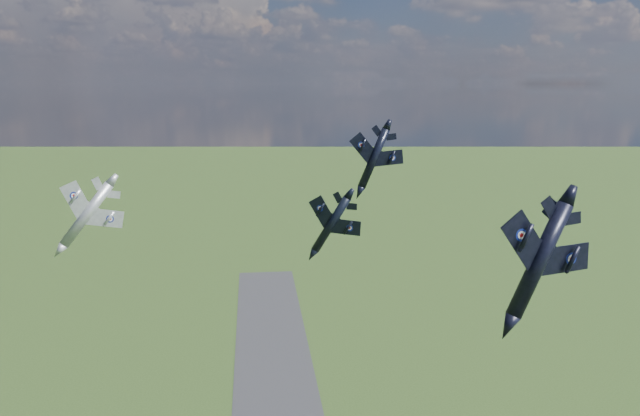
{
  "coord_description": "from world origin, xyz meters",
  "views": [
    {
      "loc": [
        -6.34,
        -71.72,
        99.05
      ],
      "look_at": [
        2.79,
        10.92,
        82.46
      ],
      "focal_mm": 35.0,
      "sensor_mm": 36.0,
      "label": 1
    }
  ],
  "objects_px": {
    "jet_lead_navy": "(331,224)",
    "jet_high_navy": "(374,158)",
    "jet_right_navy": "(539,260)",
    "jet_left_silver": "(87,214)"
  },
  "relations": [
    {
      "from": "jet_right_navy",
      "to": "jet_left_silver",
      "type": "xyz_separation_m",
      "value": [
        -49.16,
        30.53,
        -0.82
      ]
    },
    {
      "from": "jet_lead_navy",
      "to": "jet_right_navy",
      "type": "bearing_deg",
      "value": -45.71
    },
    {
      "from": "jet_lead_navy",
      "to": "jet_left_silver",
      "type": "bearing_deg",
      "value": -148.6
    },
    {
      "from": "jet_lead_navy",
      "to": "jet_right_navy",
      "type": "relative_size",
      "value": 0.83
    },
    {
      "from": "jet_right_navy",
      "to": "jet_high_navy",
      "type": "bearing_deg",
      "value": 86.93
    },
    {
      "from": "jet_lead_navy",
      "to": "jet_right_navy",
      "type": "distance_m",
      "value": 39.71
    },
    {
      "from": "jet_lead_navy",
      "to": "jet_left_silver",
      "type": "distance_m",
      "value": 34.6
    },
    {
      "from": "jet_lead_navy",
      "to": "jet_high_navy",
      "type": "xyz_separation_m",
      "value": [
        8.32,
        9.85,
        8.71
      ]
    },
    {
      "from": "jet_right_navy",
      "to": "jet_left_silver",
      "type": "height_order",
      "value": "jet_right_navy"
    },
    {
      "from": "jet_lead_navy",
      "to": "jet_left_silver",
      "type": "xyz_separation_m",
      "value": [
        -33.91,
        -5.88,
        3.5
      ]
    }
  ]
}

